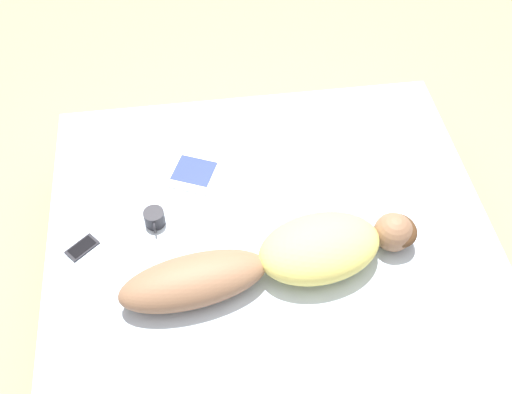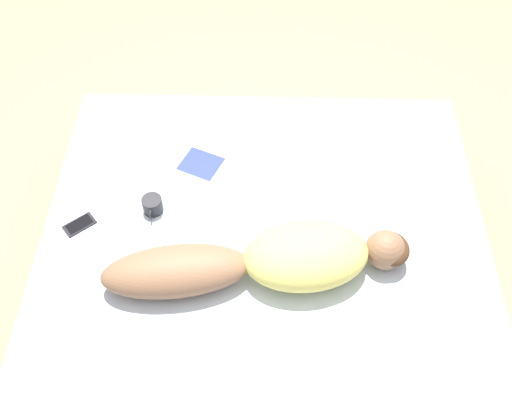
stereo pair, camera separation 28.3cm
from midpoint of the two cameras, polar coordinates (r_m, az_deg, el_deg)
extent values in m
plane|color=#9E8466|center=(3.29, -1.28, -9.37)|extent=(12.00, 12.00, 0.00)
cube|color=#383333|center=(3.12, -1.34, -7.61)|extent=(1.89, 2.11, 0.39)
cube|color=silver|center=(2.87, -1.45, -4.46)|extent=(1.83, 2.05, 0.22)
ellipsoid|color=brown|center=(2.55, -9.15, -8.10)|extent=(0.34, 0.66, 0.18)
ellipsoid|color=#D1C660|center=(2.59, 2.96, -5.07)|extent=(0.42, 0.59, 0.21)
ellipsoid|color=#472D19|center=(2.70, 10.49, -3.34)|extent=(0.20, 0.19, 0.10)
sphere|color=brown|center=(2.70, 10.05, -3.51)|extent=(0.18, 0.18, 0.18)
cube|color=white|center=(3.18, -6.87, 5.69)|extent=(0.35, 0.36, 0.01)
cube|color=white|center=(3.02, -8.59, 2.27)|extent=(0.35, 0.36, 0.01)
cube|color=navy|center=(3.02, -8.60, 2.33)|extent=(0.23, 0.25, 0.00)
cylinder|color=#232328|center=(2.83, -12.49, -2.13)|extent=(0.10, 0.10, 0.08)
cylinder|color=black|center=(2.80, -12.61, -1.72)|extent=(0.08, 0.08, 0.00)
torus|color=#232328|center=(2.80, -12.50, -2.99)|extent=(0.06, 0.01, 0.06)
cube|color=black|center=(2.86, -18.98, -4.76)|extent=(0.15, 0.16, 0.01)
cube|color=black|center=(2.86, -19.01, -4.70)|extent=(0.12, 0.13, 0.00)
camera|label=1|loc=(0.14, -92.87, -3.56)|focal=42.00mm
camera|label=2|loc=(0.14, 87.13, 3.56)|focal=42.00mm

